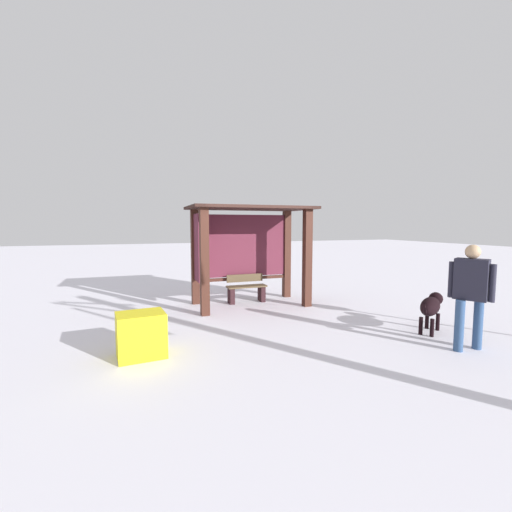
% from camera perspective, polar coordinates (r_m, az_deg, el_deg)
% --- Properties ---
extents(ground_plane, '(60.00, 60.00, 0.00)m').
position_cam_1_polar(ground_plane, '(8.75, -0.94, -8.11)').
color(ground_plane, white).
extents(bus_shelter, '(3.02, 1.66, 2.46)m').
position_cam_1_polar(bus_shelter, '(8.67, -2.02, 2.98)').
color(bus_shelter, '#3E2017').
rests_on(bus_shelter, ground).
extents(bench_left_inside, '(1.04, 0.34, 0.72)m').
position_cam_1_polar(bench_left_inside, '(8.98, -1.62, -5.62)').
color(bench_left_inside, brown).
rests_on(bench_left_inside, ground).
extents(person_walking, '(0.57, 0.62, 1.71)m').
position_cam_1_polar(person_walking, '(6.46, 32.11, -4.58)').
color(person_walking, '#22212F').
rests_on(person_walking, ground).
extents(dog, '(1.00, 0.69, 0.69)m').
position_cam_1_polar(dog, '(7.32, 27.09, -7.43)').
color(dog, black).
rests_on(dog, ground).
extents(grit_bin, '(0.75, 0.63, 0.68)m').
position_cam_1_polar(grit_bin, '(5.66, -18.55, -12.31)').
color(grit_bin, yellow).
rests_on(grit_bin, ground).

